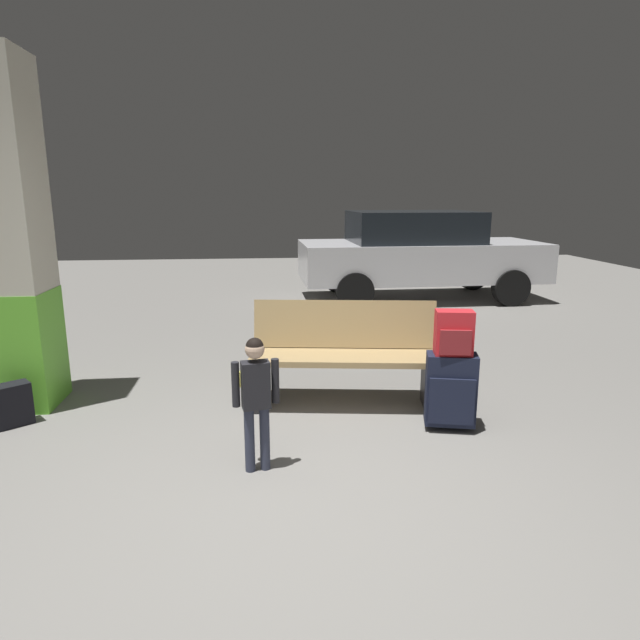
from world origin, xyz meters
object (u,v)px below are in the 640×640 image
suitcase (451,390)px  child (256,390)px  structural_pillar (7,239)px  parked_car_near (418,253)px  backpack_bright (454,333)px  bench (345,355)px  backpack_dark_floor (11,405)px

suitcase → child: bearing=-161.2°
structural_pillar → child: 2.61m
structural_pillar → parked_car_near: 6.57m
structural_pillar → backpack_bright: size_ratio=8.49×
bench → suitcase: (0.74, -0.61, -0.12)m
parked_car_near → structural_pillar: bearing=-136.6°
bench → backpack_bright: 1.01m
bench → backpack_dark_floor: (-2.69, -0.19, -0.28)m
suitcase → structural_pillar: bearing=165.7°
structural_pillar → suitcase: structural_pillar is taller
child → backpack_dark_floor: (-1.94, 0.93, -0.39)m
backpack_bright → backpack_dark_floor: 3.50m
bench → suitcase: bearing=-39.7°
backpack_dark_floor → parked_car_near: parked_car_near is taller
bench → suitcase: bench is taller
backpack_bright → backpack_dark_floor: size_ratio=1.00×
suitcase → backpack_bright: backpack_bright is taller
backpack_bright → child: bearing=-161.2°
parked_car_near → suitcase: bearing=-103.0°
parked_car_near → child: bearing=-114.9°
bench → backpack_dark_floor: bench is taller
structural_pillar → parked_car_near: bearing=43.4°
child → suitcase: bearing=18.8°
bench → child: (-0.75, -1.12, 0.12)m
backpack_dark_floor → backpack_bright: bearing=-7.1°
suitcase → parked_car_near: size_ratio=0.15×
structural_pillar → suitcase: (3.50, -0.90, -1.11)m
bench → backpack_bright: backpack_bright is taller
backpack_dark_floor → parked_car_near: (4.67, 4.96, 0.64)m
bench → child: size_ratio=1.82×
suitcase → backpack_dark_floor: size_ratio=1.78×
suitcase → child: 1.58m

